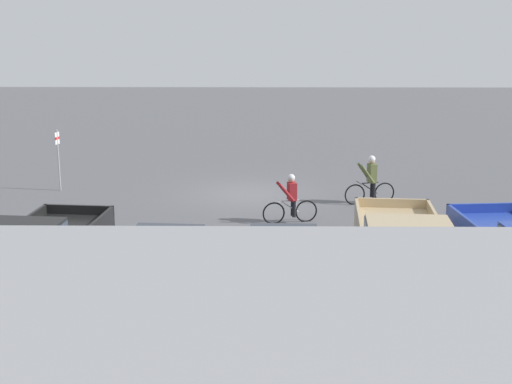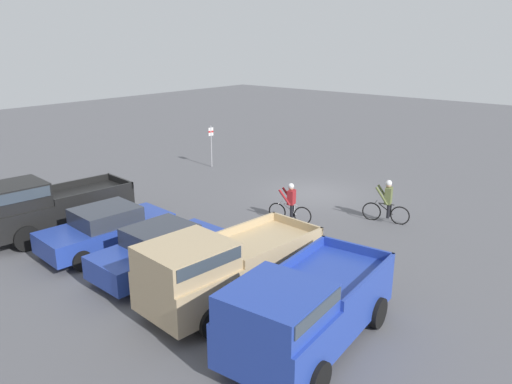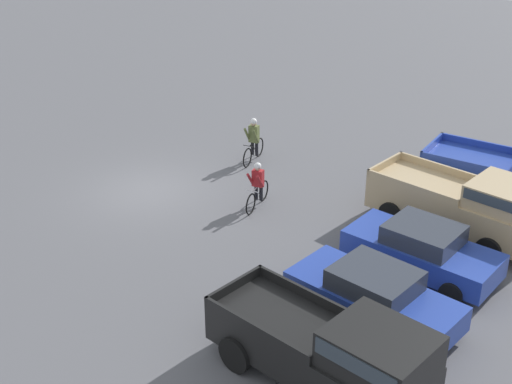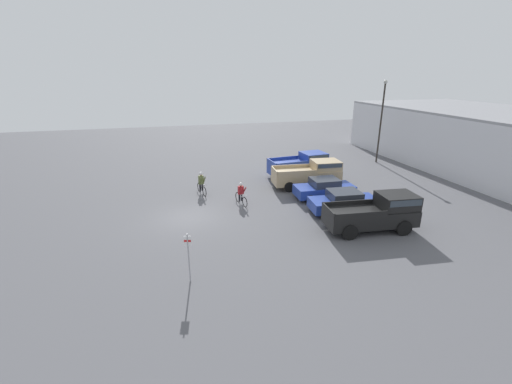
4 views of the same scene
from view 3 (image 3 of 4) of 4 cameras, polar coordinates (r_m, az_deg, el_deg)
name	(u,v)px [view 3 (image 3 of 4)]	position (r m, az deg, el deg)	size (l,w,h in m)	color
ground_plane	(148,190)	(25.19, -8.61, 0.13)	(80.00, 80.00, 0.00)	#56565B
pickup_truck_0	(512,176)	(24.94, 19.83, 1.24)	(2.65, 5.19, 2.06)	#233D9E
pickup_truck_1	(468,204)	(22.55, 16.59, -0.91)	(2.52, 5.46, 2.10)	tan
sedan_0	(422,249)	(20.47, 13.13, -4.50)	(2.09, 4.33, 1.50)	#233D9E
sedan_1	(374,296)	(18.30, 9.40, -8.19)	(2.29, 4.54, 1.49)	#233D9E
pickup_truck_2	(335,351)	(15.83, 6.30, -12.53)	(2.49, 5.37, 2.15)	black
cyclist_0	(258,185)	(23.49, 0.13, 0.57)	(1.77, 0.57, 1.61)	black
cyclist_1	(254,140)	(26.90, -0.20, 4.21)	(1.82, 0.57, 1.75)	black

